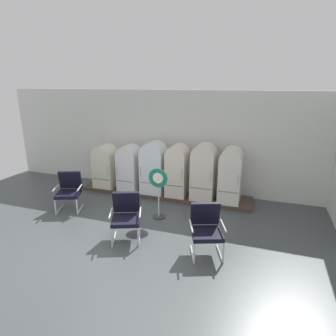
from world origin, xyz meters
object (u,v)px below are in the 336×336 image
object	(u,v)px
refrigerator_1	(129,166)
armchair_center	(126,214)
refrigerator_0	(105,165)
sign_stand	(158,193)
refrigerator_3	(177,169)
refrigerator_2	(154,166)
refrigerator_5	(230,173)
refrigerator_4	(204,170)
armchair_left	(69,189)
armchair_right	(206,227)

from	to	relation	value
refrigerator_1	armchair_center	distance (m)	2.81
refrigerator_0	refrigerator_1	bearing A→B (deg)	-0.03
refrigerator_1	sign_stand	distance (m)	2.06
refrigerator_3	armchair_center	xyz separation A→B (m)	(-0.40, -2.54, -0.35)
refrigerator_0	refrigerator_2	distance (m)	1.66
refrigerator_2	refrigerator_5	distance (m)	2.29
refrigerator_4	armchair_left	distance (m)	3.76
refrigerator_0	refrigerator_1	distance (m)	0.85
armchair_left	refrigerator_0	bearing A→B (deg)	84.89
armchair_center	armchair_right	bearing A→B (deg)	0.00
armchair_right	armchair_center	bearing A→B (deg)	-180.00
armchair_center	sign_stand	xyz separation A→B (m)	(0.33, 1.14, 0.10)
refrigerator_3	refrigerator_4	bearing A→B (deg)	-0.17
refrigerator_1	refrigerator_4	xyz separation A→B (m)	(2.35, 0.00, 0.11)
refrigerator_1	refrigerator_5	bearing A→B (deg)	0.45
refrigerator_1	armchair_center	xyz separation A→B (m)	(1.17, -2.54, -0.28)
armchair_right	sign_stand	world-z (taller)	sign_stand
refrigerator_1	refrigerator_3	distance (m)	1.56
armchair_center	refrigerator_4	bearing A→B (deg)	65.09
refrigerator_1	armchair_left	world-z (taller)	refrigerator_1
refrigerator_1	sign_stand	bearing A→B (deg)	-43.01
refrigerator_2	armchair_right	xyz separation A→B (m)	(2.15, -2.55, -0.36)
refrigerator_0	armchair_left	size ratio (longest dim) A/B	1.31
refrigerator_0	armchair_left	bearing A→B (deg)	-95.11
sign_stand	armchair_left	bearing A→B (deg)	-173.77
armchair_left	refrigerator_1	bearing A→B (deg)	59.22
armchair_right	refrigerator_2	bearing A→B (deg)	130.10
refrigerator_2	armchair_center	size ratio (longest dim) A/B	1.52
refrigerator_5	armchair_right	world-z (taller)	refrigerator_5
refrigerator_5	sign_stand	distance (m)	2.16
armchair_right	sign_stand	bearing A→B (deg)	142.01
refrigerator_1	refrigerator_5	distance (m)	3.10
refrigerator_5	armchair_left	xyz separation A→B (m)	(-4.10, -1.69, -0.36)
refrigerator_0	armchair_center	distance (m)	3.25
refrigerator_1	refrigerator_4	world-z (taller)	refrigerator_4
refrigerator_4	refrigerator_5	distance (m)	0.76
refrigerator_0	refrigerator_1	world-z (taller)	refrigerator_1
refrigerator_4	armchair_center	size ratio (longest dim) A/B	1.56
refrigerator_4	refrigerator_1	bearing A→B (deg)	-180.00
refrigerator_0	refrigerator_4	bearing A→B (deg)	-0.01
refrigerator_3	refrigerator_5	distance (m)	1.54
refrigerator_3	refrigerator_1	bearing A→B (deg)	-179.91
armchair_right	armchair_center	world-z (taller)	same
refrigerator_0	sign_stand	distance (m)	2.73
refrigerator_1	refrigerator_2	size ratio (longest dim) A/B	0.90
refrigerator_0	armchair_right	xyz separation A→B (m)	(3.81, -2.54, -0.24)
refrigerator_5	armchair_left	size ratio (longest dim) A/B	1.50
refrigerator_1	armchair_center	world-z (taller)	refrigerator_1
armchair_left	armchair_center	bearing A→B (deg)	-21.91
refrigerator_2	refrigerator_4	xyz separation A→B (m)	(1.53, -0.01, 0.03)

